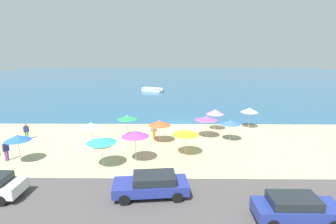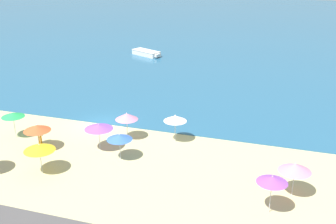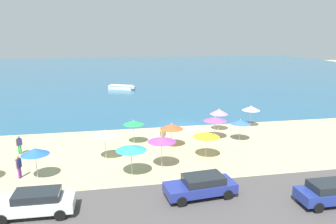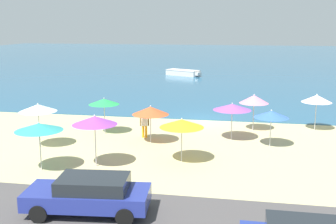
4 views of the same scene
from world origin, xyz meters
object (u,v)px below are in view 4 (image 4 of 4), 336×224
beach_umbrella_1 (150,111)px  beach_umbrella_10 (271,114)px  beach_umbrella_13 (95,120)px  skiff_nearshore (183,73)px  parked_car_2 (89,194)px  beach_umbrella_8 (232,107)px  bather_2 (145,123)px  beach_umbrella_3 (104,102)px  beach_umbrella_11 (38,108)px  beach_umbrella_2 (317,99)px  beach_umbrella_5 (182,123)px  beach_umbrella_4 (254,99)px  beach_umbrella_7 (39,127)px

beach_umbrella_1 → beach_umbrella_10: size_ratio=1.05×
beach_umbrella_13 → skiff_nearshore: 37.17m
beach_umbrella_13 → parked_car_2: size_ratio=0.56×
beach_umbrella_8 → beach_umbrella_10: bearing=-24.3°
bather_2 → skiff_nearshore: bather_2 is taller
beach_umbrella_3 → beach_umbrella_13: bearing=-75.0°
bather_2 → parked_car_2: (0.55, -10.82, -0.08)m
beach_umbrella_1 → beach_umbrella_8: size_ratio=0.97×
beach_umbrella_1 → beach_umbrella_11: bearing=-160.8°
beach_umbrella_8 → parked_car_2: (-4.73, -11.29, -1.21)m
beach_umbrella_2 → bather_2: (-10.60, -3.79, -1.23)m
beach_umbrella_1 → skiff_nearshore: 32.65m
beach_umbrella_1 → beach_umbrella_10: beach_umbrella_1 is taller
beach_umbrella_11 → beach_umbrella_5: bearing=-7.3°
beach_umbrella_2 → beach_umbrella_5: beach_umbrella_2 is taller
beach_umbrella_4 → beach_umbrella_13: 11.59m
beach_umbrella_1 → beach_umbrella_2: bearing=25.9°
beach_umbrella_1 → beach_umbrella_4: size_ratio=0.92×
beach_umbrella_11 → bather_2: (5.35, 3.13, -1.39)m
beach_umbrella_13 → skiff_nearshore: (-1.21, 37.10, -1.89)m
beach_umbrella_1 → beach_umbrella_5: (2.32, -3.15, 0.07)m
parked_car_2 → bather_2: bearing=92.9°
bather_2 → skiff_nearshore: size_ratio=0.32×
beach_umbrella_8 → skiff_nearshore: (-7.57, 30.97, -1.59)m
beach_umbrella_4 → beach_umbrella_3: bearing=-164.4°
beach_umbrella_1 → beach_umbrella_2: (9.98, 4.84, 0.19)m
beach_umbrella_5 → bather_2: 5.24m
beach_umbrella_7 → beach_umbrella_11: 3.97m
beach_umbrella_3 → beach_umbrella_4: beach_umbrella_4 is taller
beach_umbrella_11 → skiff_nearshore: beach_umbrella_11 is taller
beach_umbrella_5 → beach_umbrella_11: 8.37m
beach_umbrella_3 → beach_umbrella_13: beach_umbrella_13 is taller
beach_umbrella_7 → beach_umbrella_11: (-1.85, 3.51, 0.16)m
parked_car_2 → beach_umbrella_10: bearing=55.9°
beach_umbrella_4 → beach_umbrella_8: beach_umbrella_4 is taller
beach_umbrella_3 → beach_umbrella_7: 7.11m
beach_umbrella_4 → beach_umbrella_11: bearing=-152.8°
beach_umbrella_4 → beach_umbrella_5: bearing=-116.8°
beach_umbrella_5 → beach_umbrella_13: (-4.02, -1.47, 0.32)m
beach_umbrella_4 → bather_2: size_ratio=1.53×
beach_umbrella_13 → parked_car_2: bearing=-72.4°
beach_umbrella_7 → beach_umbrella_8: size_ratio=1.03×
beach_umbrella_13 → beach_umbrella_11: bearing=149.3°
beach_umbrella_7 → beach_umbrella_4: bearing=43.7°
beach_umbrella_2 → beach_umbrella_11: size_ratio=0.95×
beach_umbrella_8 → parked_car_2: bearing=-112.7°
beach_umbrella_3 → beach_umbrella_1: bearing=-23.8°
beach_umbrella_1 → beach_umbrella_2: 11.09m
beach_umbrella_1 → beach_umbrella_7: size_ratio=0.94×
beach_umbrella_3 → parked_car_2: (3.27, -11.25, -1.27)m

